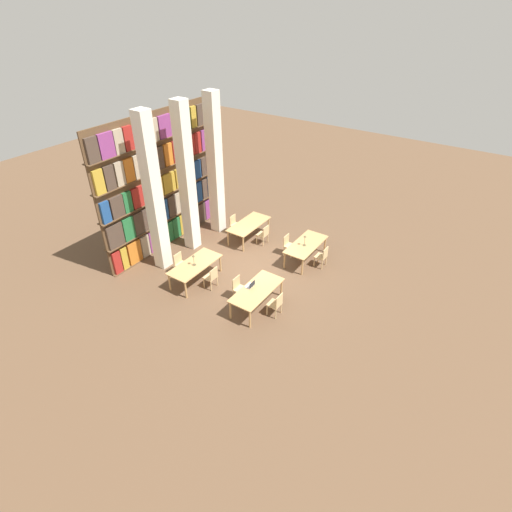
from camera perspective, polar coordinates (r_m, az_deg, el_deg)
ground_plane at (r=15.66m, az=-0.43°, el=-1.88°), size 40.00×40.00×0.00m
bookshelf_bank at (r=16.79m, az=-12.52°, el=10.16°), size 6.78×0.35×5.50m
pillar_left at (r=14.86m, az=-14.43°, el=8.33°), size 0.49×0.49×6.00m
pillar_center at (r=15.94m, az=-9.89°, el=10.67°), size 0.49×0.49×6.00m
pillar_right at (r=17.13m, az=-5.89°, el=12.64°), size 0.49×0.49×6.00m
reading_table_0 at (r=13.49m, az=0.12°, el=-5.05°), size 2.11×0.95×0.75m
chair_0 at (r=13.31m, az=2.87°, el=-6.83°), size 0.42×0.40×0.87m
chair_1 at (r=13.97m, az=-2.43°, el=-4.56°), size 0.42×0.40×0.87m
laptop at (r=13.56m, az=-0.81°, el=-4.21°), size 0.32×0.22×0.21m
reading_table_1 at (r=15.96m, az=7.14°, el=1.49°), size 2.11×0.95×0.75m
chair_2 at (r=15.77m, az=9.44°, el=-0.02°), size 0.42×0.40×0.87m
chair_3 at (r=16.33m, az=4.68°, el=1.64°), size 0.42×0.40×0.87m
desk_lamp_0 at (r=15.67m, az=6.98°, el=2.46°), size 0.14×0.14×0.45m
reading_table_2 at (r=14.85m, az=-8.70°, el=-1.37°), size 2.11×0.95×0.75m
chair_4 at (r=14.55m, az=-6.37°, el=-2.97°), size 0.42×0.40×0.87m
chair_5 at (r=15.42m, az=-10.72°, el=-1.04°), size 0.42×0.40×0.87m
desk_lamp_1 at (r=14.59m, az=-8.91°, el=-0.31°), size 0.14×0.14×0.45m
reading_table_3 at (r=17.26m, az=-1.03°, el=4.43°), size 2.11×0.95×0.75m
chair_6 at (r=16.99m, az=1.08°, el=3.15°), size 0.42×0.40×0.87m
chair_7 at (r=17.75m, az=-3.03°, el=4.55°), size 0.42×0.40×0.87m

